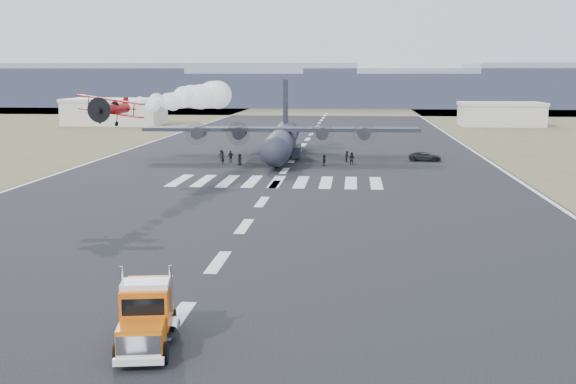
# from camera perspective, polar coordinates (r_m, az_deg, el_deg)

# --- Properties ---
(ground) EXTENTS (500.00, 500.00, 0.00)m
(ground) POSITION_cam_1_polar(r_m,az_deg,el_deg) (39.44, -8.83, -9.96)
(ground) COLOR black
(ground) RESTS_ON ground
(scrub_far) EXTENTS (500.00, 80.00, 0.00)m
(scrub_far) POSITION_cam_1_polar(r_m,az_deg,el_deg) (266.55, 3.27, 6.52)
(scrub_far) COLOR brown
(scrub_far) RESTS_ON ground
(runway_markings) EXTENTS (60.00, 260.00, 0.01)m
(runway_markings) POSITION_cam_1_polar(r_m,az_deg,el_deg) (97.39, -0.27, 1.68)
(runway_markings) COLOR silver
(runway_markings) RESTS_ON ground
(ridge_seg_b) EXTENTS (150.00, 50.00, 15.00)m
(ridge_seg_b) POSITION_cam_1_polar(r_m,az_deg,el_deg) (327.25, -20.13, 7.81)
(ridge_seg_b) COLOR gray
(ridge_seg_b) RESTS_ON ground
(ridge_seg_c) EXTENTS (150.00, 50.00, 17.00)m
(ridge_seg_c) POSITION_cam_1_polar(r_m,az_deg,el_deg) (305.29, -8.93, 8.38)
(ridge_seg_c) COLOR gray
(ridge_seg_c) RESTS_ON ground
(ridge_seg_d) EXTENTS (150.00, 50.00, 13.00)m
(ridge_seg_d) POSITION_cam_1_polar(r_m,az_deg,el_deg) (296.29, 3.49, 8.06)
(ridge_seg_d) COLOR gray
(ridge_seg_d) RESTS_ON ground
(ridge_seg_e) EXTENTS (150.00, 50.00, 15.00)m
(ridge_seg_e) POSITION_cam_1_polar(r_m,az_deg,el_deg) (301.31, 16.06, 7.93)
(ridge_seg_e) COLOR gray
(ridge_seg_e) RESTS_ON ground
(hangar_left) EXTENTS (24.50, 14.50, 6.70)m
(hangar_left) POSITION_cam_1_polar(r_m,az_deg,el_deg) (191.41, -13.51, 6.21)
(hangar_left) COLOR #B8B2A3
(hangar_left) RESTS_ON ground
(hangar_right) EXTENTS (20.50, 12.50, 5.90)m
(hangar_right) POSITION_cam_1_polar(r_m,az_deg,el_deg) (189.92, 16.48, 5.94)
(hangar_right) COLOR #B8B2A3
(hangar_right) RESTS_ON ground
(semi_truck) EXTENTS (3.33, 7.31, 3.22)m
(semi_truck) POSITION_cam_1_polar(r_m,az_deg,el_deg) (35.73, -11.14, -9.42)
(semi_truck) COLOR black
(semi_truck) RESTS_ON ground
(aerobatic_biplane) EXTENTS (6.78, 6.08, 2.95)m
(aerobatic_biplane) POSITION_cam_1_polar(r_m,az_deg,el_deg) (72.88, -13.72, 6.45)
(aerobatic_biplane) COLOR red
(smoke_trail) EXTENTS (5.01, 39.04, 4.25)m
(smoke_trail) POSITION_cam_1_polar(r_m,az_deg,el_deg) (102.87, -6.82, 7.57)
(smoke_trail) COLOR white
(transport_aircraft) EXTENTS (41.71, 34.34, 12.05)m
(transport_aircraft) POSITION_cam_1_polar(r_m,az_deg,el_deg) (111.77, -0.49, 4.27)
(transport_aircraft) COLOR black
(transport_aircraft) RESTS_ON ground
(support_vehicle) EXTENTS (5.10, 2.75, 1.36)m
(support_vehicle) POSITION_cam_1_polar(r_m,az_deg,el_deg) (110.51, 10.78, 2.78)
(support_vehicle) COLOR black
(support_vehicle) RESTS_ON ground
(crew_a) EXTENTS (0.76, 0.67, 1.84)m
(crew_a) POSITION_cam_1_polar(r_m,az_deg,el_deg) (109.03, -0.72, 2.99)
(crew_a) COLOR black
(crew_a) RESTS_ON ground
(crew_b) EXTENTS (0.74, 0.93, 1.67)m
(crew_b) POSITION_cam_1_polar(r_m,az_deg,el_deg) (107.35, 4.69, 2.81)
(crew_b) COLOR black
(crew_b) RESTS_ON ground
(crew_c) EXTENTS (1.19, 0.64, 1.76)m
(crew_c) POSITION_cam_1_polar(r_m,az_deg,el_deg) (108.60, -5.29, 2.90)
(crew_c) COLOR black
(crew_c) RESTS_ON ground
(crew_d) EXTENTS (1.16, 1.06, 1.79)m
(crew_d) POSITION_cam_1_polar(r_m,az_deg,el_deg) (106.81, -4.56, 2.81)
(crew_d) COLOR black
(crew_d) RESTS_ON ground
(crew_e) EXTENTS (0.90, 0.94, 1.65)m
(crew_e) POSITION_cam_1_polar(r_m,az_deg,el_deg) (103.68, -3.85, 2.59)
(crew_e) COLOR black
(crew_e) RESTS_ON ground
(crew_f) EXTENTS (0.52, 1.52, 1.63)m
(crew_f) POSITION_cam_1_polar(r_m,az_deg,el_deg) (102.82, 2.88, 2.53)
(crew_f) COLOR black
(crew_f) RESTS_ON ground
(crew_g) EXTENTS (0.72, 0.80, 1.80)m
(crew_g) POSITION_cam_1_polar(r_m,az_deg,el_deg) (105.71, -5.19, 2.74)
(crew_g) COLOR black
(crew_g) RESTS_ON ground
(crew_h) EXTENTS (1.02, 0.82, 1.81)m
(crew_h) POSITION_cam_1_polar(r_m,az_deg,el_deg) (104.26, 5.04, 2.65)
(crew_h) COLOR black
(crew_h) RESTS_ON ground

